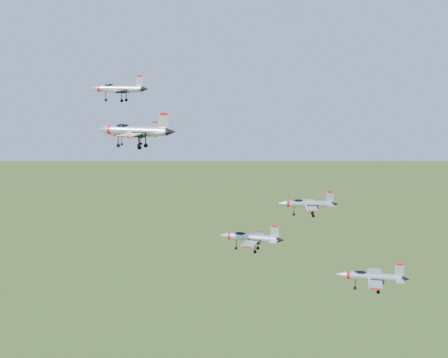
{
  "coord_description": "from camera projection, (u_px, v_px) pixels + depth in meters",
  "views": [
    {
      "loc": [
        9.56,
        -113.97,
        160.63
      ],
      "look_at": [
        2.98,
        -1.42,
        138.9
      ],
      "focal_mm": 50.0,
      "sensor_mm": 36.0,
      "label": 1
    }
  ],
  "objects": [
    {
      "name": "jet_right_high",
      "position": [
        135.0,
        130.0,
        95.8
      ],
      "size": [
        13.17,
        11.12,
        3.55
      ],
      "rotation": [
        0.0,
        0.0,
        -0.23
      ],
      "color": "#B1B7BE"
    },
    {
      "name": "jet_lead",
      "position": [
        118.0,
        88.0,
        126.75
      ],
      "size": [
        12.85,
        10.79,
        3.45
      ],
      "rotation": [
        0.0,
        0.0,
        -0.18
      ],
      "color": "#B1B7BE"
    },
    {
      "name": "jet_trail",
      "position": [
        372.0,
        276.0,
        120.24
      ],
      "size": [
        14.04,
        11.74,
        3.76
      ],
      "rotation": [
        0.0,
        0.0,
        -0.15
      ],
      "color": "#B1B7BE"
    },
    {
      "name": "jet_left_high",
      "position": [
        134.0,
        134.0,
        113.72
      ],
      "size": [
        10.68,
        8.77,
        2.86
      ],
      "rotation": [
        0.0,
        0.0,
        -0.02
      ],
      "color": "#B1B7BE"
    },
    {
      "name": "jet_right_low",
      "position": [
        250.0,
        237.0,
        109.76
      ],
      "size": [
        11.88,
        10.03,
        3.2
      ],
      "rotation": [
        0.0,
        0.0,
        -0.23
      ],
      "color": "#B1B7BE"
    },
    {
      "name": "jet_left_low",
      "position": [
        307.0,
        204.0,
        123.06
      ],
      "size": [
        12.02,
        9.86,
        3.22
      ],
      "rotation": [
        0.0,
        0.0,
        0.01
      ],
      "color": "#B1B7BE"
    }
  ]
}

